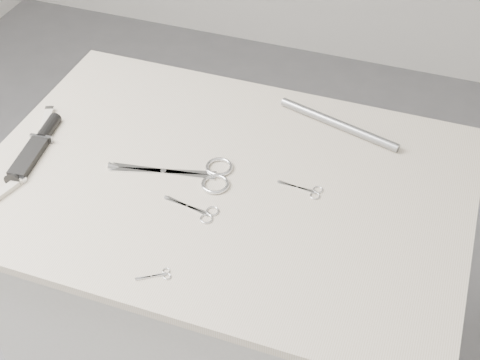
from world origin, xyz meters
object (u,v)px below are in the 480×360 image
(pocket_knife_a, at_px, (46,121))
(metal_rail, at_px, (338,124))
(pocket_knife_b, at_px, (6,190))
(large_shears, at_px, (198,174))
(tiny_scissors, at_px, (158,275))
(plinth, at_px, (227,316))
(embroidery_scissors_a, at_px, (199,211))
(sheathed_knife, at_px, (38,144))
(embroidery_scissors_b, at_px, (307,190))

(pocket_knife_a, bearing_deg, metal_rail, -93.56)
(pocket_knife_a, height_order, pocket_knife_b, same)
(large_shears, bearing_deg, tiny_scissors, -95.02)
(plinth, distance_m, pocket_knife_a, 0.65)
(plinth, xyz_separation_m, tiny_scissors, (-0.02, -0.28, 0.47))
(embroidery_scissors_a, height_order, pocket_knife_a, pocket_knife_a)
(large_shears, distance_m, pocket_knife_a, 0.39)
(embroidery_scissors_a, height_order, tiny_scissors, same)
(embroidery_scissors_a, xyz_separation_m, tiny_scissors, (-0.01, -0.17, -0.00))
(pocket_knife_b, height_order, metal_rail, metal_rail)
(sheathed_knife, distance_m, pocket_knife_b, 0.15)
(large_shears, xyz_separation_m, pocket_knife_a, (-0.39, 0.05, 0.00))
(embroidery_scissors_b, relative_size, metal_rail, 0.32)
(tiny_scissors, bearing_deg, embroidery_scissors_b, 25.24)
(large_shears, bearing_deg, pocket_knife_a, 160.77)
(metal_rail, bearing_deg, sheathed_knife, -154.65)
(plinth, bearing_deg, large_shears, -174.01)
(embroidery_scissors_b, height_order, sheathed_knife, sheathed_knife)
(pocket_knife_a, bearing_deg, embroidery_scissors_b, -113.34)
(sheathed_knife, relative_size, pocket_knife_a, 2.00)
(embroidery_scissors_b, height_order, pocket_knife_a, pocket_knife_a)
(metal_rail, bearing_deg, tiny_scissors, -111.09)
(embroidery_scissors_a, height_order, sheathed_knife, sheathed_knife)
(plinth, bearing_deg, embroidery_scissors_a, -96.84)
(pocket_knife_b, bearing_deg, large_shears, -47.83)
(plinth, relative_size, embroidery_scissors_a, 7.80)
(sheathed_knife, distance_m, metal_rail, 0.66)
(tiny_scissors, distance_m, sheathed_knife, 0.46)
(embroidery_scissors_b, distance_m, pocket_knife_a, 0.61)
(large_shears, xyz_separation_m, pocket_knife_b, (-0.34, -0.18, 0.00))
(large_shears, xyz_separation_m, embroidery_scissors_b, (0.22, 0.03, -0.00))
(embroidery_scissors_a, relative_size, embroidery_scissors_b, 1.25)
(tiny_scissors, relative_size, pocket_knife_b, 0.63)
(tiny_scissors, height_order, metal_rail, metal_rail)
(plinth, xyz_separation_m, metal_rail, (0.18, 0.25, 0.48))
(metal_rail, bearing_deg, pocket_knife_a, -161.78)
(embroidery_scissors_b, bearing_deg, metal_rail, 90.64)
(plinth, height_order, pocket_knife_b, pocket_knife_b)
(pocket_knife_b, bearing_deg, plinth, -50.43)
(tiny_scissors, xyz_separation_m, metal_rail, (0.20, 0.52, 0.01))
(large_shears, xyz_separation_m, metal_rail, (0.24, 0.25, 0.01))
(metal_rail, bearing_deg, embroidery_scissors_a, -118.94)
(sheathed_knife, bearing_deg, metal_rail, -72.17)
(pocket_knife_b, relative_size, metal_rail, 0.32)
(pocket_knife_b, bearing_deg, pocket_knife_a, 26.37)
(sheathed_knife, height_order, metal_rail, same)
(embroidery_scissors_b, distance_m, tiny_scissors, 0.36)
(embroidery_scissors_b, bearing_deg, embroidery_scissors_a, -141.22)
(tiny_scissors, relative_size, sheathed_knife, 0.29)
(embroidery_scissors_b, xyz_separation_m, metal_rail, (0.01, 0.22, 0.01))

